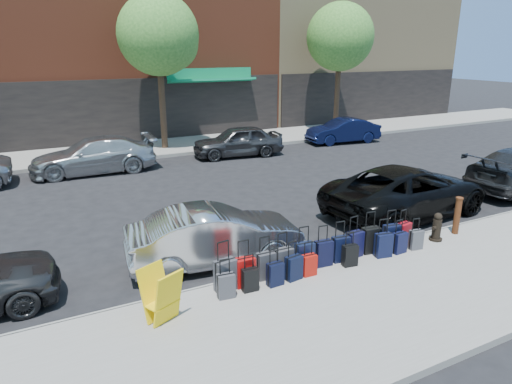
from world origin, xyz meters
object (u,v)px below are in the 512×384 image
car_far_1 (94,155)px  car_far_3 (343,131)px  bollard (457,215)px  car_near_2 (407,191)px  display_rack (161,296)px  car_near_1 (216,236)px  tree_right (342,39)px  suitcase_front_5 (324,253)px  fire_hydrant (437,228)px  tree_center (161,37)px  car_far_2 (238,141)px

car_far_1 → car_far_3: (12.94, 0.32, -0.07)m
bollard → car_near_2: size_ratio=0.19×
display_rack → car_near_1: size_ratio=0.25×
car_near_1 → car_far_3: 15.56m
tree_right → display_rack: bearing=-135.5°
suitcase_front_5 → fire_hydrant: suitcase_front_5 is taller
suitcase_front_5 → car_near_2: car_near_2 is taller
car_near_2 → bollard: bearing=170.2°
tree_center → car_far_2: (2.59, -2.79, -4.69)m
bollard → car_far_2: bearing=95.1°
suitcase_front_5 → car_near_1: car_near_1 is taller
bollard → car_near_1: 6.49m
car_near_1 → car_far_2: size_ratio=0.99×
car_far_1 → car_far_2: car_far_1 is taller
fire_hydrant → bollard: size_ratio=0.73×
tree_right → bollard: bearing=-115.5°
bollard → car_near_1: car_near_1 is taller
bollard → display_rack: bearing=-177.1°
bollard → car_far_1: size_ratio=0.20×
suitcase_front_5 → display_rack: size_ratio=0.94×
fire_hydrant → car_far_2: car_far_2 is taller
display_rack → car_near_2: (8.36, 2.42, 0.11)m
tree_right → fire_hydrant: tree_right is taller
tree_center → car_far_1: bearing=-144.6°
tree_center → suitcase_front_5: tree_center is taller
suitcase_front_5 → car_near_2: 4.86m
fire_hydrant → tree_right: bearing=48.3°
tree_center → car_near_1: bearing=-101.7°
fire_hydrant → car_far_3: (6.19, 11.99, 0.16)m
bollard → car_near_1: bearing=165.7°
suitcase_front_5 → fire_hydrant: size_ratio=1.29×
suitcase_front_5 → car_far_3: 15.27m
tree_right → suitcase_front_5: bearing=-127.9°
fire_hydrant → car_near_1: size_ratio=0.18×
fire_hydrant → display_rack: 7.37m
car_near_1 → car_far_3: car_near_1 is taller
fire_hydrant → car_far_2: 11.69m
bollard → display_rack: size_ratio=0.99×
car_near_2 → car_far_3: 11.18m
tree_center → car_near_2: 13.77m
car_far_3 → car_far_2: bearing=-80.4°
suitcase_front_5 → display_rack: display_rack is taller
fire_hydrant → bollard: (0.82, 0.08, 0.18)m
tree_right → display_rack: size_ratio=7.08×
tree_right → car_far_1: 15.44m
car_near_2 → car_far_3: car_near_2 is taller
fire_hydrant → car_far_2: bearing=77.4°
tree_center → car_far_2: bearing=-47.1°
car_near_1 → bollard: bearing=-97.7°
tree_right → car_far_3: size_ratio=1.83×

